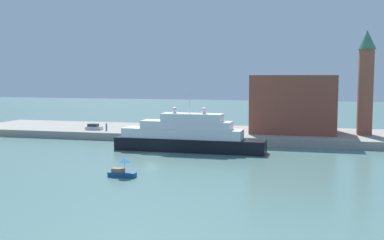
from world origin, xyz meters
TOP-DOWN VIEW (x-y plane):
  - ground at (0.00, 0.00)m, footprint 400.00×400.00m
  - quay_dock at (0.00, 27.77)m, footprint 110.00×23.54m
  - large_yacht at (5.35, 6.02)m, footprint 29.30×4.97m
  - small_motorboat at (2.46, -18.81)m, footprint 4.03×1.84m
  - harbor_building at (24.40, 28.74)m, footprint 18.68×13.94m
  - bell_tower at (39.63, 27.62)m, footprint 3.86×3.86m
  - parked_car at (-22.01, 21.25)m, footprint 3.93×1.73m
  - person_figure at (-18.39, 20.57)m, footprint 0.36×0.36m
  - mooring_bollard at (-0.04, 17.79)m, footprint 0.37×0.37m

SIDE VIEW (x-z plane):
  - ground at x=0.00m, z-range 0.00..0.00m
  - quay_dock at x=0.00m, z-range 0.00..1.68m
  - small_motorboat at x=2.46m, z-range -0.28..2.54m
  - mooring_bollard at x=-0.04m, z-range 1.68..2.45m
  - parked_car at x=-22.01m, z-range 1.57..3.00m
  - person_figure at x=-18.39m, z-range 1.61..3.41m
  - large_yacht at x=5.35m, z-range -2.68..8.50m
  - harbor_building at x=24.40m, z-range 1.68..14.68m
  - bell_tower at x=39.63m, z-range 2.70..25.36m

